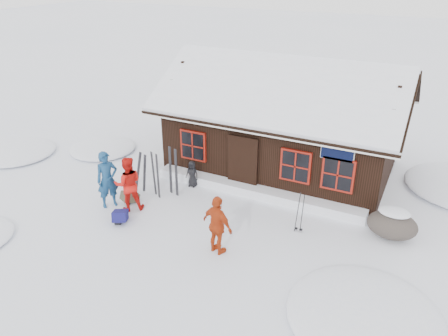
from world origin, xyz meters
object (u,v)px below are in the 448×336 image
at_px(skier_teal, 107,180).
at_px(ski_poles, 300,213).
at_px(skier_orange_left, 128,184).
at_px(backpack_blue, 120,218).
at_px(boulder, 392,224).
at_px(skier_orange_right, 218,225).
at_px(backpack_olive, 130,199).
at_px(ski_pair_left, 141,173).
at_px(skier_crouched, 192,174).

distance_m(skier_teal, ski_poles, 6.31).
distance_m(skier_orange_left, backpack_blue, 1.14).
distance_m(boulder, backpack_blue, 8.29).
relative_size(skier_orange_right, boulder, 1.22).
height_order(skier_teal, backpack_olive, skier_teal).
height_order(skier_orange_left, backpack_olive, skier_orange_left).
xyz_separation_m(skier_teal, skier_orange_left, (0.74, 0.13, -0.04)).
relative_size(ski_poles, backpack_olive, 2.54).
distance_m(ski_pair_left, backpack_olive, 1.00).
distance_m(skier_orange_right, ski_pair_left, 4.46).
xyz_separation_m(skier_teal, skier_orange_right, (4.42, -0.68, -0.08)).
bearing_deg(skier_teal, skier_orange_left, -46.20).
xyz_separation_m(skier_orange_left, boulder, (7.95, 2.20, -0.50)).
height_order(boulder, ski_poles, ski_poles).
distance_m(skier_orange_left, backpack_olive, 0.90).
bearing_deg(skier_crouched, ski_poles, -16.09).
relative_size(skier_teal, backpack_blue, 3.39).
height_order(skier_orange_right, backpack_blue, skier_orange_right).
distance_m(skier_teal, ski_pair_left, 1.34).
xyz_separation_m(ski_poles, backpack_blue, (-5.18, -2.02, -0.49)).
bearing_deg(skier_teal, boulder, -40.82).
relative_size(ski_pair_left, ski_poles, 1.15).
height_order(ski_poles, backpack_blue, ski_poles).
height_order(skier_orange_right, ski_poles, skier_orange_right).
relative_size(skier_orange_right, skier_crouched, 1.81).
distance_m(skier_orange_left, boulder, 8.27).
height_order(skier_teal, skier_crouched, skier_teal).
height_order(boulder, backpack_blue, boulder).
bearing_deg(boulder, skier_crouched, 178.95).
relative_size(skier_orange_left, ski_poles, 1.37).
distance_m(skier_crouched, ski_poles, 4.52).
xyz_separation_m(skier_teal, skier_crouched, (1.77, 2.45, -0.48)).
height_order(backpack_blue, backpack_olive, backpack_blue).
relative_size(skier_crouched, boulder, 0.67).
distance_m(skier_teal, skier_orange_right, 4.48).
bearing_deg(skier_crouched, skier_orange_right, -51.66).
bearing_deg(ski_poles, skier_orange_left, -167.26).
bearing_deg(ski_poles, skier_teal, -167.64).
xyz_separation_m(boulder, ski_pair_left, (-8.28, -1.06, 0.31)).
relative_size(skier_orange_left, backpack_blue, 3.25).
xyz_separation_m(skier_orange_left, backpack_blue, (0.23, -0.80, -0.78)).
xyz_separation_m(ski_pair_left, backpack_olive, (0.06, -0.80, -0.60)).
bearing_deg(backpack_blue, skier_crouched, 45.95).
relative_size(skier_teal, ski_poles, 1.43).
bearing_deg(skier_crouched, skier_orange_left, -115.80).
relative_size(skier_orange_left, skier_orange_right, 1.05).
relative_size(skier_orange_left, ski_pair_left, 1.18).
distance_m(skier_orange_left, skier_orange_right, 3.77).
relative_size(skier_crouched, backpack_olive, 1.83).
distance_m(boulder, ski_poles, 2.73).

